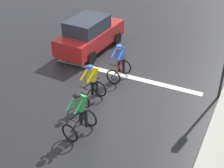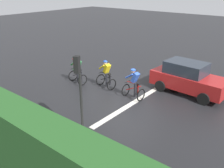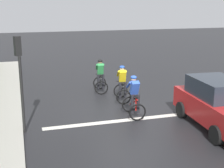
{
  "view_description": "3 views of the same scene",
  "coord_description": "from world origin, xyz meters",
  "px_view_note": "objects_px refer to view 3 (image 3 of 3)",
  "views": [
    {
      "loc": [
        -5.04,
        10.86,
        7.43
      ],
      "look_at": [
        -0.56,
        1.66,
        1.07
      ],
      "focal_mm": 52.66,
      "sensor_mm": 36.0,
      "label": 1
    },
    {
      "loc": [
        -10.01,
        -7.18,
        5.76
      ],
      "look_at": [
        -0.69,
        0.38,
        0.87
      ],
      "focal_mm": 39.86,
      "sensor_mm": 36.0,
      "label": 2
    },
    {
      "loc": [
        -4.14,
        -11.67,
        4.38
      ],
      "look_at": [
        -0.53,
        0.39,
        1.18
      ],
      "focal_mm": 50.9,
      "sensor_mm": 36.0,
      "label": 3
    }
  ],
  "objects_px": {
    "cyclist_lead": "(100,77)",
    "cyclist_second": "(122,84)",
    "car_red": "(219,104)",
    "cyclist_mid": "(134,97)",
    "traffic_light_near_crossing": "(20,70)"
  },
  "relations": [
    {
      "from": "cyclist_second",
      "to": "cyclist_mid",
      "type": "height_order",
      "value": "same"
    },
    {
      "from": "cyclist_second",
      "to": "cyclist_mid",
      "type": "bearing_deg",
      "value": -95.73
    },
    {
      "from": "cyclist_lead",
      "to": "cyclist_second",
      "type": "height_order",
      "value": "same"
    },
    {
      "from": "car_red",
      "to": "traffic_light_near_crossing",
      "type": "xyz_separation_m",
      "value": [
        -6.77,
        1.54,
        1.35
      ]
    },
    {
      "from": "car_red",
      "to": "cyclist_second",
      "type": "bearing_deg",
      "value": 120.24
    },
    {
      "from": "cyclist_lead",
      "to": "cyclist_mid",
      "type": "xyz_separation_m",
      "value": [
        0.35,
        -3.91,
        0.0
      ]
    },
    {
      "from": "cyclist_second",
      "to": "traffic_light_near_crossing",
      "type": "height_order",
      "value": "traffic_light_near_crossing"
    },
    {
      "from": "traffic_light_near_crossing",
      "to": "cyclist_lead",
      "type": "bearing_deg",
      "value": 47.58
    },
    {
      "from": "cyclist_second",
      "to": "traffic_light_near_crossing",
      "type": "distance_m",
      "value": 5.27
    },
    {
      "from": "cyclist_lead",
      "to": "cyclist_mid",
      "type": "bearing_deg",
      "value": -84.95
    },
    {
      "from": "cyclist_mid",
      "to": "car_red",
      "type": "relative_size",
      "value": 0.4
    },
    {
      "from": "cyclist_mid",
      "to": "car_red",
      "type": "distance_m",
      "value": 3.16
    },
    {
      "from": "cyclist_mid",
      "to": "traffic_light_near_crossing",
      "type": "height_order",
      "value": "traffic_light_near_crossing"
    },
    {
      "from": "cyclist_lead",
      "to": "car_red",
      "type": "relative_size",
      "value": 0.4
    },
    {
      "from": "cyclist_second",
      "to": "car_red",
      "type": "xyz_separation_m",
      "value": [
        2.32,
        -3.98,
        0.08
      ]
    }
  ]
}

